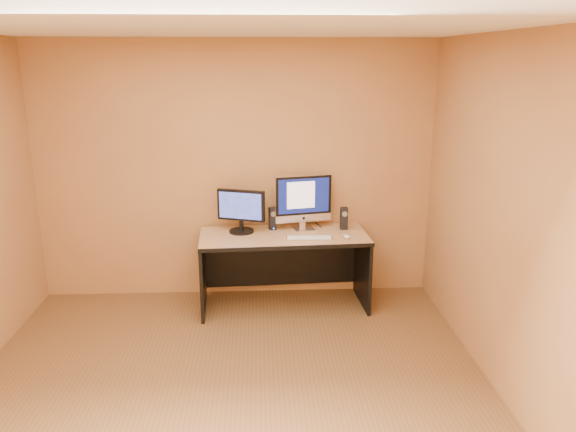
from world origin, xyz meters
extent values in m
plane|color=brown|center=(0.00, 0.00, 0.00)|extent=(4.00, 4.00, 0.00)
plane|color=white|center=(0.00, 0.00, 2.60)|extent=(4.00, 4.00, 0.00)
cube|color=#B7B7BC|center=(0.71, 1.47, 0.76)|extent=(0.44, 0.13, 0.02)
ellipsoid|color=silver|center=(1.07, 1.47, 0.77)|extent=(0.07, 0.11, 0.04)
cylinder|color=black|center=(0.83, 1.93, 0.76)|extent=(0.07, 0.22, 0.01)
cylinder|color=black|center=(0.65, 1.92, 0.76)|extent=(0.05, 0.18, 0.01)
camera|label=1|loc=(0.24, -3.59, 2.42)|focal=35.00mm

